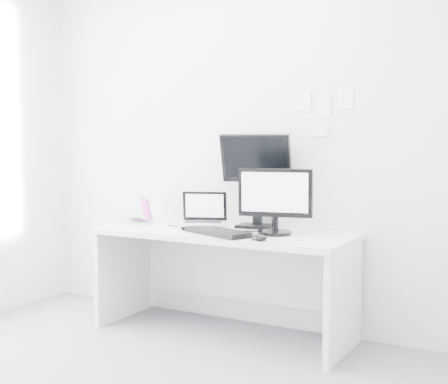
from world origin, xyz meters
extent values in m
plane|color=silver|center=(0.00, 1.60, 1.35)|extent=(3.60, 0.00, 3.60)
cube|color=white|center=(0.00, 1.25, 0.36)|extent=(1.80, 0.70, 0.73)
cube|color=silver|center=(-0.78, 1.29, 0.83)|extent=(0.34, 0.33, 0.20)
cube|color=black|center=(-0.38, 1.48, 0.81)|extent=(0.09, 0.09, 0.16)
cube|color=silver|center=(-0.17, 1.26, 0.86)|extent=(0.39, 0.35, 0.26)
cube|color=black|center=(0.14, 1.49, 1.07)|extent=(0.52, 0.25, 0.69)
cube|color=black|center=(0.38, 1.27, 0.96)|extent=(0.53, 0.33, 0.45)
cube|color=black|center=(0.06, 1.08, 0.75)|extent=(0.53, 0.35, 0.03)
ellipsoid|color=black|center=(0.40, 0.99, 0.75)|extent=(0.14, 0.11, 0.04)
cube|color=white|center=(0.45, 1.59, 1.62)|extent=(0.10, 0.00, 0.14)
cube|color=white|center=(0.60, 1.59, 1.58)|extent=(0.09, 0.00, 0.13)
cube|color=white|center=(0.75, 1.59, 1.63)|extent=(0.10, 0.00, 0.14)
cube|color=white|center=(0.58, 1.59, 1.42)|extent=(0.11, 0.00, 0.08)
camera|label=1|loc=(2.08, -2.46, 1.37)|focal=49.99mm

